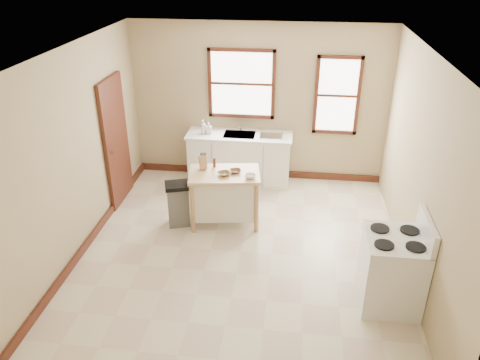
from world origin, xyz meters
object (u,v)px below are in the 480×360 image
trash_bin (178,204)px  pepper_grinder (214,162)px  bowl_b (235,171)px  bowl_c (250,176)px  soap_bottle_a (203,127)px  gas_stove (393,261)px  bowl_a (224,174)px  kitchen_island (225,198)px  soap_bottle_b (209,128)px  dish_rack (271,134)px  knife_block (203,163)px

trash_bin → pepper_grinder: bearing=14.2°
bowl_b → bowl_c: bearing=-32.2°
soap_bottle_a → gas_stove: (2.84, -2.95, -0.45)m
bowl_a → trash_bin: bowl_a is taller
soap_bottle_a → kitchen_island: soap_bottle_a is taller
bowl_a → soap_bottle_b: bearing=108.6°
soap_bottle_a → bowl_a: 1.59m
soap_bottle_a → kitchen_island: 1.63m
bowl_a → bowl_b: size_ratio=1.07×
bowl_b → kitchen_island: bearing=-168.2°
soap_bottle_b → bowl_b: bearing=-71.1°
bowl_b → trash_bin: size_ratio=0.24×
dish_rack → pepper_grinder: 1.46m
trash_bin → bowl_b: bearing=-6.7°
soap_bottle_b → pepper_grinder: soap_bottle_b is taller
kitchen_island → bowl_b: size_ratio=6.14×
soap_bottle_b → gas_stove: (2.74, -2.96, -0.43)m
gas_stove → bowl_b: bearing=142.7°
dish_rack → gas_stove: gas_stove is taller
soap_bottle_b → pepper_grinder: bearing=-82.3°
knife_block → trash_bin: 0.75m
bowl_a → gas_stove: size_ratio=0.15×
knife_block → gas_stove: (2.59, -1.65, -0.37)m
knife_block → bowl_c: (0.75, -0.22, -0.07)m
dish_rack → kitchen_island: size_ratio=0.38×
kitchen_island → pepper_grinder: size_ratio=7.01×
soap_bottle_a → knife_block: soap_bottle_a is taller
pepper_grinder → bowl_a: (0.19, -0.26, -0.05)m
kitchen_island → bowl_b: (0.16, 0.03, 0.45)m
soap_bottle_a → kitchen_island: (0.59, -1.39, -0.62)m
soap_bottle_b → trash_bin: size_ratio=0.29×
bowl_c → trash_bin: bowl_c is taller
pepper_grinder → soap_bottle_b: bearing=104.2°
dish_rack → knife_block: bearing=-126.2°
kitchen_island → trash_bin: bearing=-176.9°
bowl_a → bowl_b: bearing=35.2°
soap_bottle_b → gas_stove: 4.06m
knife_block → bowl_b: knife_block is taller
bowl_c → soap_bottle_b: bearing=120.4°
pepper_grinder → bowl_b: 0.38m
pepper_grinder → bowl_a: size_ratio=0.82×
kitchen_island → knife_block: 0.64m
knife_block → gas_stove: bearing=-60.1°
pepper_grinder → gas_stove: bearing=-35.6°
soap_bottle_b → bowl_c: 1.78m
knife_block → bowl_a: size_ratio=1.09×
kitchen_island → knife_block: size_ratio=5.26×
soap_bottle_b → bowl_b: soap_bottle_b is taller
kitchen_island → bowl_b: bowl_b is taller
bowl_c → gas_stove: (1.84, -1.43, -0.29)m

